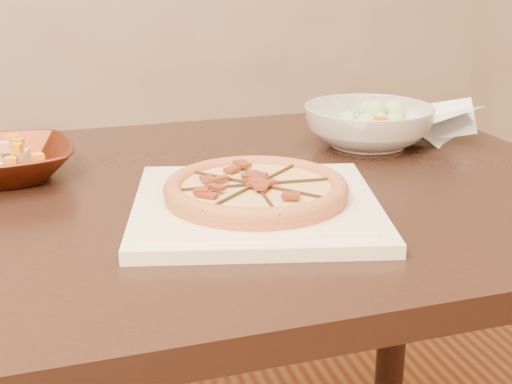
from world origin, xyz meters
TOP-DOWN VIEW (x-y plane):
  - dining_table at (0.19, 0.02)m, footprint 1.37×0.90m
  - plate at (0.31, -0.10)m, footprint 0.40×0.40m
  - pizza at (0.31, -0.10)m, footprint 0.25×0.25m
  - bronze_bowl at (-0.03, 0.15)m, footprint 0.23×0.23m
  - mixed_dish at (-0.03, 0.15)m, footprint 0.11×0.10m
  - salad_bowl at (0.60, 0.17)m, footprint 0.26×0.26m
  - salad at (0.60, 0.17)m, footprint 0.13×0.11m
  - cling_film at (0.74, 0.18)m, footprint 0.20×0.17m

SIDE VIEW (x-z plane):
  - dining_table at x=0.19m, z-range 0.27..1.02m
  - plate at x=0.31m, z-range 0.75..0.77m
  - cling_film at x=0.74m, z-range 0.75..0.80m
  - bronze_bowl at x=-0.03m, z-range 0.75..0.80m
  - pizza at x=0.31m, z-range 0.77..0.80m
  - salad_bowl at x=0.60m, z-range 0.75..0.82m
  - mixed_dish at x=-0.03m, z-range 0.80..0.83m
  - salad at x=0.60m, z-range 0.82..0.86m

